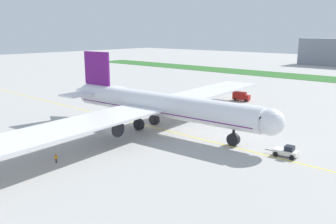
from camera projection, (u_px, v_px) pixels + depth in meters
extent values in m
plane|color=#ADAAA5|center=(147.00, 126.00, 85.73)|extent=(600.00, 600.00, 0.00)
cube|color=yellow|center=(148.00, 126.00, 85.87)|extent=(280.00, 0.36, 0.01)
cube|color=#2D6628|center=(319.00, 78.00, 172.89)|extent=(320.00, 24.00, 0.10)
cylinder|color=white|center=(160.00, 105.00, 81.05)|extent=(50.37, 9.28, 5.41)
cube|color=#661472|center=(160.00, 109.00, 81.26)|extent=(48.34, 8.70, 0.65)
sphere|color=white|center=(271.00, 122.00, 65.39)|extent=(5.14, 5.14, 5.14)
cone|color=white|center=(82.00, 91.00, 97.18)|extent=(6.29, 5.05, 4.60)
cube|color=#661472|center=(97.00, 68.00, 91.89)|extent=(9.03, 1.24, 8.66)
cube|color=white|center=(110.00, 89.00, 98.08)|extent=(6.17, 9.06, 0.38)
cube|color=white|center=(79.00, 94.00, 89.68)|extent=(6.17, 9.06, 0.38)
cube|color=white|center=(207.00, 92.00, 102.26)|extent=(14.49, 45.81, 0.43)
cube|color=white|center=(61.00, 129.00, 63.09)|extent=(14.49, 45.81, 0.43)
cylinder|color=#B7BABF|center=(192.00, 103.00, 93.88)|extent=(5.36, 3.37, 2.98)
cylinder|color=black|center=(200.00, 105.00, 92.36)|extent=(0.69, 3.15, 3.13)
cylinder|color=#B7BABF|center=(109.00, 127.00, 70.44)|extent=(5.36, 3.37, 2.98)
cylinder|color=black|center=(118.00, 129.00, 68.92)|extent=(0.69, 3.15, 3.13)
cylinder|color=black|center=(234.00, 134.00, 70.65)|extent=(0.57, 0.57, 2.10)
cylinder|color=black|center=(233.00, 139.00, 70.89)|extent=(2.65, 1.35, 2.57)
cylinder|color=black|center=(154.00, 116.00, 86.46)|extent=(0.57, 0.57, 2.10)
cylinder|color=black|center=(154.00, 120.00, 86.70)|extent=(2.65, 1.35, 2.57)
cylinder|color=black|center=(139.00, 120.00, 82.05)|extent=(0.57, 0.57, 2.10)
cylinder|color=black|center=(139.00, 124.00, 82.29)|extent=(2.65, 1.35, 2.57)
cube|color=black|center=(267.00, 118.00, 65.71)|extent=(2.20, 4.20, 0.97)
sphere|color=black|center=(111.00, 92.00, 94.23)|extent=(0.38, 0.38, 0.38)
sphere|color=black|center=(122.00, 94.00, 91.74)|extent=(0.38, 0.38, 0.38)
sphere|color=black|center=(134.00, 96.00, 89.24)|extent=(0.38, 0.38, 0.38)
sphere|color=black|center=(146.00, 98.00, 86.74)|extent=(0.38, 0.38, 0.38)
sphere|color=black|center=(160.00, 100.00, 84.25)|extent=(0.38, 0.38, 0.38)
sphere|color=black|center=(174.00, 102.00, 81.75)|extent=(0.38, 0.38, 0.38)
sphere|color=black|center=(189.00, 104.00, 79.25)|extent=(0.38, 0.38, 0.38)
sphere|color=black|center=(205.00, 106.00, 76.75)|extent=(0.38, 0.38, 0.38)
sphere|color=black|center=(222.00, 109.00, 74.26)|extent=(0.38, 0.38, 0.38)
sphere|color=black|center=(240.00, 112.00, 71.76)|extent=(0.38, 0.38, 0.38)
cube|color=white|center=(286.00, 152.00, 64.67)|extent=(4.47, 2.46, 0.82)
cube|color=black|center=(290.00, 148.00, 64.09)|extent=(1.67, 1.74, 0.90)
cylinder|color=black|center=(270.00, 150.00, 66.53)|extent=(1.80, 0.26, 0.12)
cylinder|color=black|center=(275.00, 154.00, 64.82)|extent=(0.92, 0.42, 0.90)
cylinder|color=black|center=(280.00, 151.00, 66.48)|extent=(0.92, 0.42, 0.90)
cylinder|color=black|center=(292.00, 158.00, 63.04)|extent=(0.92, 0.42, 0.90)
cylinder|color=black|center=(296.00, 154.00, 64.70)|extent=(0.92, 0.42, 0.90)
cylinder|color=black|center=(57.00, 161.00, 61.65)|extent=(0.12, 0.12, 0.80)
cylinder|color=orange|center=(57.00, 157.00, 61.61)|extent=(0.09, 0.09, 0.51)
cylinder|color=black|center=(56.00, 161.00, 61.50)|extent=(0.12, 0.12, 0.80)
cylinder|color=orange|center=(55.00, 158.00, 61.25)|extent=(0.09, 0.09, 0.51)
cube|color=orange|center=(56.00, 157.00, 61.42)|extent=(0.26, 0.43, 0.57)
sphere|color=brown|center=(56.00, 155.00, 61.33)|extent=(0.22, 0.22, 0.22)
cube|color=#B21E19|center=(240.00, 96.00, 117.04)|extent=(4.41, 2.59, 2.47)
cube|color=#B21E19|center=(247.00, 98.00, 115.62)|extent=(1.85, 2.22, 1.63)
cube|color=#263347|center=(249.00, 97.00, 115.12)|extent=(0.27, 1.80, 0.72)
cylinder|color=black|center=(248.00, 100.00, 116.65)|extent=(0.93, 0.40, 0.90)
cylinder|color=black|center=(246.00, 101.00, 114.95)|extent=(0.93, 0.40, 0.90)
cylinder|color=black|center=(238.00, 98.00, 118.77)|extent=(0.93, 0.40, 0.90)
cylinder|color=black|center=(235.00, 99.00, 117.07)|extent=(0.93, 0.40, 0.90)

